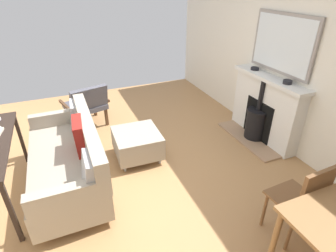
{
  "coord_description": "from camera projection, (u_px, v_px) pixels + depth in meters",
  "views": [
    {
      "loc": [
        0.58,
        2.83,
        2.26
      ],
      "look_at": [
        -0.6,
        0.0,
        0.57
      ],
      "focal_mm": 28.7,
      "sensor_mm": 36.0,
      "label": 1
    }
  ],
  "objects": [
    {
      "name": "wall_left",
      "position": [
        288.0,
        53.0,
        3.73
      ],
      "size": [
        0.12,
        6.15,
        2.69
      ],
      "primitive_type": "cube",
      "color": "silver",
      "rests_on": "ground"
    },
    {
      "name": "mirror_over_mantel",
      "position": [
        282.0,
        44.0,
        3.67
      ],
      "size": [
        0.04,
        1.11,
        0.8
      ],
      "color": "gray"
    },
    {
      "name": "mantel_bowl_near",
      "position": [
        255.0,
        68.0,
        4.15
      ],
      "size": [
        0.13,
        0.13,
        0.04
      ],
      "color": "black",
      "rests_on": "fireplace"
    },
    {
      "name": "sofa",
      "position": [
        70.0,
        159.0,
        3.22
      ],
      "size": [
        0.79,
        1.79,
        0.83
      ],
      "color": "#B2B2B7",
      "rests_on": "ground"
    },
    {
      "name": "armchair_accent",
      "position": [
        87.0,
        104.0,
        4.46
      ],
      "size": [
        0.8,
        0.74,
        0.76
      ],
      "color": "#4C3321",
      "rests_on": "ground"
    },
    {
      "name": "ottoman",
      "position": [
        137.0,
        142.0,
        3.75
      ],
      "size": [
        0.64,
        0.67,
        0.4
      ],
      "color": "#B2B2B7",
      "rests_on": "ground"
    },
    {
      "name": "fireplace",
      "position": [
        263.0,
        112.0,
        4.13
      ],
      "size": [
        0.53,
        1.36,
        1.01
      ],
      "color": "#9E7A5B",
      "rests_on": "ground"
    },
    {
      "name": "dining_chair_near_fireplace",
      "position": [
        303.0,
        198.0,
        2.42
      ],
      "size": [
        0.42,
        0.42,
        0.89
      ],
      "color": "brown",
      "rests_on": "ground"
    },
    {
      "name": "mantel_bowl_far",
      "position": [
        288.0,
        82.0,
        3.6
      ],
      "size": [
        0.12,
        0.12,
        0.05
      ],
      "color": "black",
      "rests_on": "fireplace"
    },
    {
      "name": "ground_plane",
      "position": [
        127.0,
        172.0,
        3.57
      ],
      "size": [
        4.81,
        6.15,
        0.01
      ],
      "primitive_type": "cube",
      "color": "#A87A4C"
    }
  ]
}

